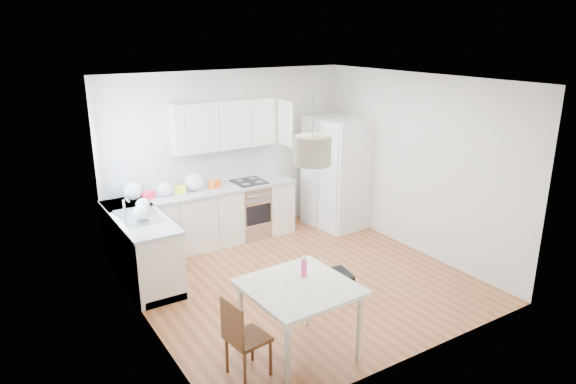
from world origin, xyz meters
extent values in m
plane|color=brown|center=(0.00, 0.00, 0.00)|extent=(4.20, 4.20, 0.00)
plane|color=white|center=(0.00, 0.00, 2.70)|extent=(4.20, 4.20, 0.00)
plane|color=beige|center=(0.00, 2.10, 1.35)|extent=(4.20, 0.00, 4.20)
plane|color=beige|center=(-2.10, 0.00, 1.35)|extent=(0.00, 4.20, 4.20)
plane|color=beige|center=(2.10, 0.00, 1.35)|extent=(0.00, 4.20, 4.20)
cube|color=#BFE0F9|center=(-2.09, 1.15, 1.75)|extent=(0.02, 1.00, 1.00)
cube|color=silver|center=(-0.60, 1.80, 0.44)|extent=(3.00, 0.60, 0.88)
cube|color=silver|center=(-1.80, 1.20, 0.44)|extent=(0.60, 1.80, 0.88)
cube|color=#A1A3A5|center=(-0.60, 1.80, 0.90)|extent=(3.02, 0.64, 0.04)
cube|color=#A1A3A5|center=(-1.80, 1.20, 0.90)|extent=(0.64, 1.82, 0.04)
cube|color=white|center=(-0.60, 2.09, 1.21)|extent=(3.00, 0.01, 0.58)
cube|color=white|center=(-2.09, 1.20, 1.21)|extent=(0.01, 1.80, 0.58)
cube|color=silver|center=(-0.15, 1.94, 1.88)|extent=(1.70, 0.32, 0.75)
cube|color=beige|center=(-0.96, -1.44, 0.80)|extent=(1.08, 1.08, 0.04)
cylinder|color=silver|center=(-1.38, -1.90, 0.39)|extent=(0.05, 0.05, 0.78)
cylinder|color=silver|center=(-0.50, -1.86, 0.39)|extent=(0.05, 0.05, 0.78)
cylinder|color=silver|center=(-1.41, -1.02, 0.39)|extent=(0.05, 0.05, 0.78)
cylinder|color=silver|center=(-0.54, -0.99, 0.39)|extent=(0.05, 0.05, 0.78)
cylinder|color=#F54489|center=(-0.80, -1.29, 0.93)|extent=(0.07, 0.07, 0.22)
cube|color=black|center=(0.11, -0.52, 0.13)|extent=(0.64, 0.48, 0.27)
cylinder|color=#BBAE90|center=(-0.79, -1.40, 2.18)|extent=(0.44, 0.44, 0.28)
ellipsoid|color=silver|center=(-1.65, 1.88, 1.05)|extent=(0.29, 0.25, 0.26)
ellipsoid|color=silver|center=(-1.21, 1.80, 1.03)|extent=(0.24, 0.20, 0.21)
ellipsoid|color=silver|center=(-0.73, 1.83, 1.06)|extent=(0.31, 0.26, 0.28)
ellipsoid|color=silver|center=(-1.68, 1.36, 1.01)|extent=(0.19, 0.16, 0.17)
ellipsoid|color=silver|center=(-1.80, 1.00, 1.02)|extent=(0.22, 0.19, 0.20)
cube|color=#F55D15|center=(-0.40, 1.81, 0.98)|extent=(0.21, 0.17, 0.12)
cube|color=yellow|center=(-0.96, 1.82, 0.98)|extent=(0.19, 0.16, 0.11)
cube|color=red|center=(-1.45, 1.80, 0.98)|extent=(0.19, 0.15, 0.11)
camera|label=1|loc=(-3.53, -5.32, 3.27)|focal=32.00mm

